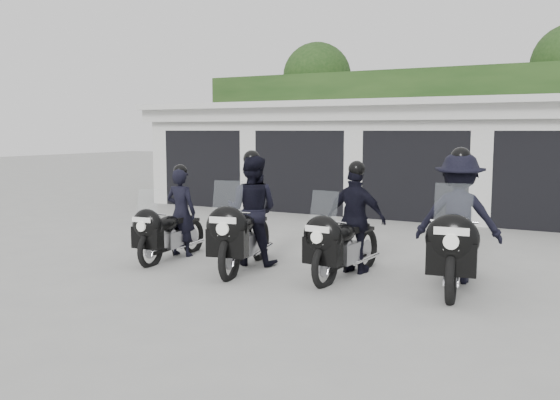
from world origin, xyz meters
The scene contains 7 objects.
ground centered at (0.00, 0.00, 0.00)m, with size 80.00×80.00×0.00m, color #989893.
garage_block centered at (0.00, 8.06, 1.42)m, with size 16.40×6.80×2.96m.
background_vegetation centered at (0.37, 12.92, 2.77)m, with size 20.00×3.90×5.80m.
police_bike_a centered at (-2.53, -0.60, 0.66)m, with size 0.64×1.92×1.67m.
police_bike_b centered at (-1.06, -0.51, 0.82)m, with size 1.09×2.21×1.94m.
police_bike_c centered at (0.61, -0.25, 0.76)m, with size 1.03×2.07×1.80m.
police_bike_d centered at (2.16, -0.08, 0.86)m, with size 1.29×2.33×2.03m.
Camera 1 is at (3.85, -8.61, 2.21)m, focal length 38.00 mm.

